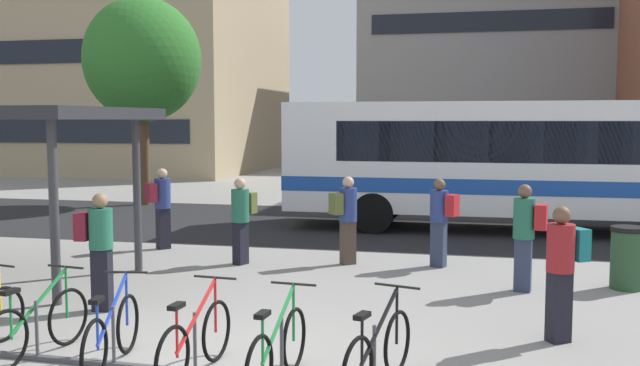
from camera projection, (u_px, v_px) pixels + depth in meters
name	position (u px, v px, depth m)	size (l,w,h in m)	color
bus_lane_asphalt	(366.00, 226.00, 18.34)	(80.00, 7.20, 0.01)	#232326
city_bus	(527.00, 160.00, 17.30)	(12.03, 2.61, 3.20)	white
bike_rack	(75.00, 356.00, 7.96)	(7.85, 0.27, 0.70)	#47474C
parked_bicycle_green_3	(38.00, 326.00, 8.14)	(0.52, 1.71, 0.99)	black
parked_bicycle_blue_4	(112.00, 334.00, 7.81)	(0.52, 1.71, 0.99)	black
parked_bicycle_red_5	(196.00, 342.00, 7.55)	(0.52, 1.72, 0.99)	black
parked_bicycle_green_6	(278.00, 351.00, 7.24)	(0.52, 1.72, 0.99)	black
parked_bicycle_black_7	(379.00, 353.00, 7.17)	(0.64, 1.67, 0.99)	black
commuter_red_pack_0	(441.00, 216.00, 13.14)	(0.60, 0.47, 1.67)	#2D3851
commuter_olive_pack_1	(346.00, 214.00, 13.40)	(0.60, 0.57, 1.69)	#47382D
commuter_maroon_pack_2	(99.00, 243.00, 10.12)	(0.55, 0.37, 1.72)	black
commuter_red_pack_3	(526.00, 230.00, 11.24)	(0.57, 0.40, 1.74)	#2D3851
commuter_maroon_pack_4	(161.00, 203.00, 14.98)	(0.57, 0.60, 1.74)	black
commuter_olive_pack_5	(241.00, 215.00, 13.43)	(0.48, 0.60, 1.67)	black
commuter_teal_pack_6	(563.00, 264.00, 8.70)	(0.61, 0.54, 1.71)	black
trash_bin	(627.00, 258.00, 11.47)	(0.55, 0.55, 1.03)	#284C2D
street_tree_0	(142.00, 60.00, 22.57)	(3.75, 3.75, 6.70)	brown
building_left_wing	(87.00, 3.00, 39.26)	(19.94, 12.92, 18.62)	tan
building_centre_block	(486.00, 83.00, 44.56)	(14.66, 12.13, 10.18)	gray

